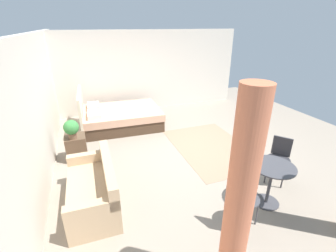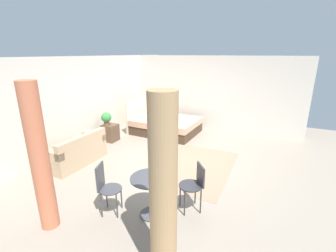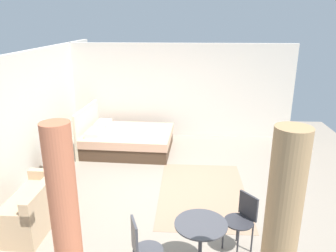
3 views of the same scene
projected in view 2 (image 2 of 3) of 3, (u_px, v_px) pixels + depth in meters
The scene contains 13 objects.
ground_plane at pixel (177, 162), 5.93m from camera, with size 9.39×9.01×0.02m, color gray.
wall_back at pixel (82, 102), 6.77m from camera, with size 9.39×0.12×2.54m, color silver.
wall_right at pixel (213, 93), 8.31m from camera, with size 0.12×6.01×2.54m, color silver.
area_rug at pixel (196, 167), 5.68m from camera, with size 2.47×1.62×0.01m, color #93755B.
bed at pixel (164, 124), 8.08m from camera, with size 1.70×2.19×1.09m.
couch at pixel (76, 153), 5.79m from camera, with size 1.50×0.74×0.77m.
nightstand at pixel (110, 133), 7.31m from camera, with size 0.41×0.41×0.52m.
potted_plant at pixel (106, 118), 7.09m from camera, with size 0.30×0.30×0.40m.
balcony_table at pixel (151, 189), 3.87m from camera, with size 0.67×0.67×0.71m.
cafe_chair_near_window at pixel (195, 182), 4.01m from camera, with size 0.57×0.57×0.84m.
cafe_chair_near_couch at pixel (106, 184), 3.92m from camera, with size 0.48×0.48×0.90m.
curtain_left at pixel (163, 193), 2.61m from camera, with size 0.32×0.32×2.29m.
curtain_right at pixel (40, 160), 3.43m from camera, with size 0.27×0.27×2.29m.
Camera 2 is at (-4.98, -2.08, 2.63)m, focal length 25.21 mm.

